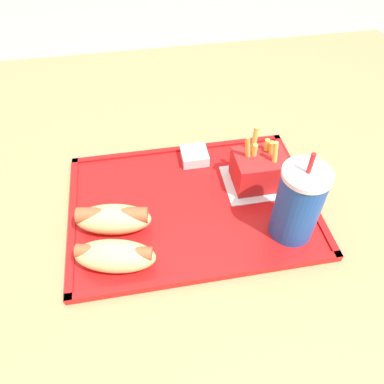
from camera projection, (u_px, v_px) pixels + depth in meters
ground_plane at (181, 347)px, 1.27m from camera, size 8.00×8.00×0.00m
dining_table at (178, 292)px, 0.99m from camera, size 1.47×1.16×0.77m
food_tray at (192, 205)px, 0.68m from camera, size 0.43×0.31×0.01m
paper_napkin at (256, 182)px, 0.71m from camera, size 0.12×0.10×0.00m
soda_cup at (298, 203)px, 0.58m from camera, size 0.07×0.07×0.17m
hot_dog_far at (115, 256)px, 0.57m from camera, size 0.13×0.08×0.05m
hot_dog_near at (113, 218)px, 0.62m from camera, size 0.13×0.07×0.05m
fries_carton at (259, 169)px, 0.68m from camera, size 0.09×0.07×0.11m
sauce_cup_mayo at (194, 155)px, 0.74m from camera, size 0.05×0.05×0.02m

